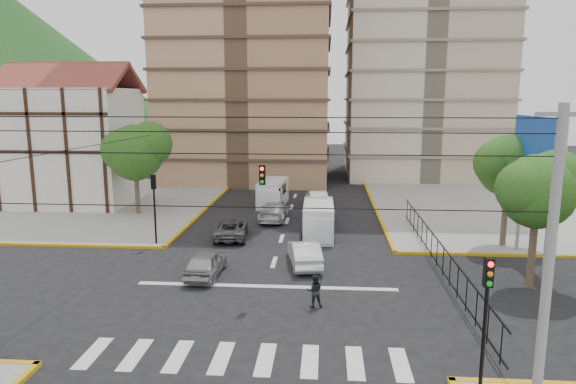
# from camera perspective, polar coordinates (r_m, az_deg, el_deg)

# --- Properties ---
(ground) EXTENTS (160.00, 160.00, 0.00)m
(ground) POSITION_cam_1_polar(r_m,az_deg,el_deg) (24.89, -2.74, -11.41)
(ground) COLOR black
(ground) RESTS_ON ground
(sidewalk_nw) EXTENTS (26.00, 26.00, 0.15)m
(sidewalk_nw) POSITION_cam_1_polar(r_m,az_deg,el_deg) (49.49, -23.39, -1.09)
(sidewalk_nw) COLOR gray
(sidewalk_nw) RESTS_ON ground
(sidewalk_ne) EXTENTS (26.00, 26.00, 0.15)m
(sidewalk_ne) POSITION_cam_1_polar(r_m,az_deg,el_deg) (47.12, 25.46, -1.80)
(sidewalk_ne) COLOR gray
(sidewalk_ne) RESTS_ON ground
(crosswalk_stripes) EXTENTS (12.00, 2.40, 0.01)m
(crosswalk_stripes) POSITION_cam_1_polar(r_m,az_deg,el_deg) (19.51, -4.97, -17.95)
(crosswalk_stripes) COLOR silver
(crosswalk_stripes) RESTS_ON ground
(stop_line) EXTENTS (13.00, 0.40, 0.01)m
(stop_line) POSITION_cam_1_polar(r_m,az_deg,el_deg) (26.00, -2.42, -10.41)
(stop_line) COLOR silver
(stop_line) RESTS_ON ground
(tudor_building) EXTENTS (10.80, 8.05, 12.23)m
(tudor_building) POSITION_cam_1_polar(r_m,az_deg,el_deg) (48.33, -22.78, 4.91)
(tudor_building) COLOR silver
(tudor_building) RESTS_ON ground
(distant_hill) EXTENTS (70.00, 70.00, 28.00)m
(distant_hill) POSITION_cam_1_polar(r_m,az_deg,el_deg) (109.56, -28.31, 11.76)
(distant_hill) COLOR #1C4A18
(distant_hill) RESTS_ON ground
(park_fence) EXTENTS (0.10, 22.50, 1.66)m
(park_fence) POSITION_cam_1_polar(r_m,az_deg,el_deg) (29.59, 16.13, -8.21)
(park_fence) COLOR black
(park_fence) RESTS_ON ground
(billboard) EXTENTS (0.36, 6.20, 8.10)m
(billboard) POSITION_cam_1_polar(r_m,az_deg,el_deg) (31.33, 25.95, 3.43)
(billboard) COLOR slate
(billboard) RESTS_ON ground
(tree_park_a) EXTENTS (4.41, 3.60, 6.83)m
(tree_park_a) POSITION_cam_1_polar(r_m,az_deg,el_deg) (27.28, 26.16, 0.40)
(tree_park_a) COLOR #473828
(tree_park_a) RESTS_ON ground
(tree_park_c) EXTENTS (4.65, 3.80, 7.25)m
(tree_park_c) POSITION_cam_1_polar(r_m,az_deg,el_deg) (34.08, 23.45, 2.98)
(tree_park_c) COLOR #473828
(tree_park_c) RESTS_ON ground
(tree_tudor) EXTENTS (5.39, 4.40, 7.43)m
(tree_tudor) POSITION_cam_1_polar(r_m,az_deg,el_deg) (41.84, -16.52, 4.50)
(tree_tudor) COLOR #473828
(tree_tudor) RESTS_ON ground
(traffic_light_se) EXTENTS (0.28, 0.22, 4.40)m
(traffic_light_se) POSITION_cam_1_polar(r_m,az_deg,el_deg) (17.06, 21.16, -11.46)
(traffic_light_se) COLOR black
(traffic_light_se) RESTS_ON ground
(traffic_light_nw) EXTENTS (0.28, 0.22, 4.40)m
(traffic_light_nw) POSITION_cam_1_polar(r_m,az_deg,el_deg) (33.10, -14.65, -0.59)
(traffic_light_nw) COLOR black
(traffic_light_nw) RESTS_ON ground
(traffic_light_hanging) EXTENTS (18.00, 9.12, 0.92)m
(traffic_light_hanging) POSITION_cam_1_polar(r_m,az_deg,el_deg) (21.35, -3.54, 1.36)
(traffic_light_hanging) COLOR black
(traffic_light_hanging) RESTS_ON ground
(utility_pole_se) EXTENTS (1.40, 0.28, 9.00)m
(utility_pole_se) POSITION_cam_1_polar(r_m,az_deg,el_deg) (15.87, 26.99, -7.23)
(utility_pole_se) COLOR slate
(utility_pole_se) RESTS_ON ground
(van_right_lane) EXTENTS (2.12, 5.04, 2.26)m
(van_right_lane) POSITION_cam_1_polar(r_m,az_deg,el_deg) (34.39, 3.38, -3.28)
(van_right_lane) COLOR silver
(van_right_lane) RESTS_ON ground
(van_left_lane) EXTENTS (2.40, 5.09, 2.22)m
(van_left_lane) POSITION_cam_1_polar(r_m,az_deg,el_deg) (44.15, -1.73, -0.21)
(van_left_lane) COLOR silver
(van_left_lane) RESTS_ON ground
(car_silver_front_left) EXTENTS (1.72, 4.04, 1.36)m
(car_silver_front_left) POSITION_cam_1_polar(r_m,az_deg,el_deg) (27.55, -9.13, -7.83)
(car_silver_front_left) COLOR #A3A3A7
(car_silver_front_left) RESTS_ON ground
(car_white_front_right) EXTENTS (2.23, 4.53, 1.43)m
(car_white_front_right) POSITION_cam_1_polar(r_m,az_deg,el_deg) (28.81, 1.83, -6.81)
(car_white_front_right) COLOR white
(car_white_front_right) RESTS_ON ground
(car_grey_mid_left) EXTENTS (2.54, 4.73, 1.26)m
(car_grey_mid_left) POSITION_cam_1_polar(r_m,az_deg,el_deg) (34.55, -6.34, -4.06)
(car_grey_mid_left) COLOR #5A5C62
(car_grey_mid_left) RESTS_ON ground
(car_silver_rear_left) EXTENTS (2.11, 4.92, 1.41)m
(car_silver_rear_left) POSITION_cam_1_polar(r_m,az_deg,el_deg) (39.21, -1.59, -2.13)
(car_silver_rear_left) COLOR silver
(car_silver_rear_left) RESTS_ON ground
(car_darkgrey_mid_right) EXTENTS (2.06, 4.27, 1.40)m
(car_darkgrey_mid_right) POSITION_cam_1_polar(r_m,az_deg,el_deg) (39.64, 3.47, -2.01)
(car_darkgrey_mid_right) COLOR #27272A
(car_darkgrey_mid_right) RESTS_ON ground
(car_white_rear_right) EXTENTS (2.15, 4.43, 1.40)m
(car_white_rear_right) POSITION_cam_1_polar(r_m,az_deg,el_deg) (44.23, 3.22, -0.70)
(car_white_rear_right) COLOR white
(car_white_rear_right) RESTS_ON ground
(pedestrian_crosswalk) EXTENTS (0.79, 0.64, 1.53)m
(pedestrian_crosswalk) POSITION_cam_1_polar(r_m,az_deg,el_deg) (23.36, 2.97, -10.90)
(pedestrian_crosswalk) COLOR black
(pedestrian_crosswalk) RESTS_ON ground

